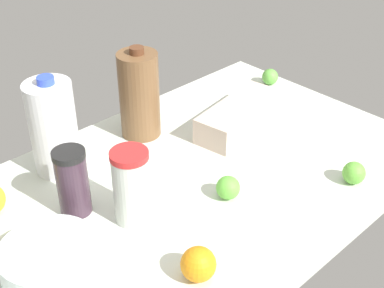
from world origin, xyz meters
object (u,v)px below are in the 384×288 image
shaker_bottle (73,182)px  mixing_bowl (50,258)px  orange_far_back (198,264)px  egg_carton (239,116)px  milk_jug (53,127)px  tumbler_cup (131,186)px  chocolate_milk_jug (139,95)px  lime_by_jug (354,173)px  lime_loose (228,188)px  lime_beside_bowl (270,77)px

shaker_bottle → mixing_bowl: (13.48, 11.56, -5.30)cm
mixing_bowl → orange_far_back: orange_far_back is taller
egg_carton → milk_jug: bearing=-30.5°
mixing_bowl → orange_far_back: (-19.39, 21.78, 0.75)cm
tumbler_cup → chocolate_milk_jug: 35.91cm
lime_by_jug → lime_loose: (26.14, -16.95, 0.04)cm
orange_far_back → shaker_bottle: bearing=-79.9°
chocolate_milk_jug → orange_far_back: size_ratio=3.63×
tumbler_cup → milk_jug: milk_jug is taller
tumbler_cup → lime_loose: bearing=155.3°
egg_carton → orange_far_back: (47.42, 32.26, -0.21)cm
mixing_bowl → orange_far_back: 29.17cm
lime_by_jug → orange_far_back: 48.54cm
tumbler_cup → lime_beside_bowl: 76.38cm
shaker_bottle → egg_carton: bearing=178.8°
tumbler_cup → shaker_bottle: 13.43cm
milk_jug → orange_far_back: (0.28, 50.38, -8.36)cm
milk_jug → lime_loose: (-21.95, 37.40, -9.07)cm
lime_loose → egg_carton: bearing=-142.6°
milk_jug → tumbler_cup: bearing=93.1°
milk_jug → mixing_bowl: bearing=55.5°
tumbler_cup → lime_loose: 23.29cm
egg_carton → chocolate_milk_jug: bearing=-47.0°
egg_carton → lime_beside_bowl: (-27.48, -11.36, -1.13)cm
shaker_bottle → lime_beside_bowl: bearing=-172.8°
milk_jug → lime_by_jug: (-48.09, 54.35, -9.11)cm
mixing_bowl → milk_jug: milk_jug is taller
mixing_bowl → lime_loose: (-41.63, 8.80, 0.04)cm
milk_jug → egg_carton: milk_jug is taller
chocolate_milk_jug → egg_carton: (-21.72, 16.73, -8.26)cm
milk_jug → orange_far_back: size_ratio=3.60×
chocolate_milk_jug → lime_by_jug: bearing=113.2°
mixing_bowl → chocolate_milk_jug: 53.47cm
tumbler_cup → egg_carton: tumbler_cup is taller
tumbler_cup → mixing_bowl: tumbler_cup is taller
egg_carton → tumbler_cup: bearing=2.8°
lime_loose → shaker_bottle: bearing=-35.9°
lime_by_jug → orange_far_back: (48.37, -3.96, 0.74)cm
chocolate_milk_jug → orange_far_back: chocolate_milk_jug is taller
egg_carton → lime_beside_bowl: egg_carton is taller
milk_jug → egg_carton: 51.15cm
chocolate_milk_jug → lime_by_jug: chocolate_milk_jug is taller
orange_far_back → lime_loose: 25.76cm
chocolate_milk_jug → tumbler_cup: bearing=48.1°
tumbler_cup → milk_jug: 28.21cm
mixing_bowl → milk_jug: (-19.67, -28.60, 9.11)cm
egg_carton → lime_by_jug: egg_carton is taller
shaker_bottle → mixing_bowl: bearing=40.6°
lime_by_jug → lime_loose: bearing=-33.0°
shaker_bottle → lime_loose: 35.13cm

